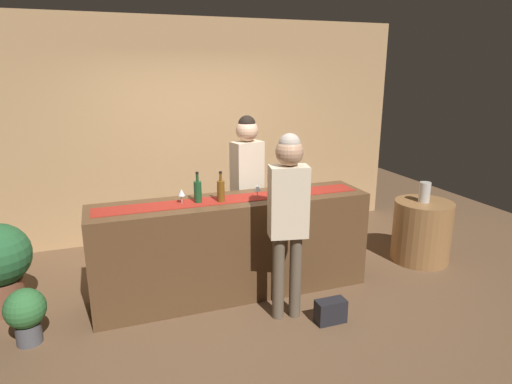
{
  "coord_description": "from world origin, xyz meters",
  "views": [
    {
      "loc": [
        -1.19,
        -3.98,
        2.25
      ],
      "look_at": [
        0.25,
        0.0,
        1.06
      ],
      "focal_mm": 30.79,
      "sensor_mm": 36.0,
      "label": 1
    }
  ],
  "objects": [
    {
      "name": "counter_runner_cloth",
      "position": [
        0.0,
        0.0,
        1.02
      ],
      "size": [
        2.64,
        0.28,
        0.01
      ],
      "primitive_type": "cube",
      "color": "maroon",
      "rests_on": "bar_counter"
    },
    {
      "name": "vase_on_side_table",
      "position": [
        2.35,
        -0.0,
        0.86
      ],
      "size": [
        0.13,
        0.13,
        0.24
      ],
      "primitive_type": "cylinder",
      "color": "#B7B2A8",
      "rests_on": "round_side_table"
    },
    {
      "name": "wine_bottle_amber",
      "position": [
        -0.13,
        -0.05,
        1.13
      ],
      "size": [
        0.07,
        0.07,
        0.3
      ],
      "color": "brown",
      "rests_on": "bar_counter"
    },
    {
      "name": "wine_glass_mid_counter",
      "position": [
        -0.5,
        0.02,
        1.12
      ],
      "size": [
        0.07,
        0.07,
        0.14
      ],
      "color": "silver",
      "rests_on": "bar_counter"
    },
    {
      "name": "wine_glass_near_customer",
      "position": [
        0.24,
        -0.06,
        1.12
      ],
      "size": [
        0.07,
        0.07,
        0.14
      ],
      "color": "silver",
      "rests_on": "bar_counter"
    },
    {
      "name": "ground_plane",
      "position": [
        0.0,
        0.0,
        0.0
      ],
      "size": [
        10.0,
        10.0,
        0.0
      ],
      "primitive_type": "plane",
      "color": "brown"
    },
    {
      "name": "back_wall",
      "position": [
        0.0,
        1.9,
        1.45
      ],
      "size": [
        6.0,
        0.12,
        2.9
      ],
      "primitive_type": "cube",
      "color": "tan",
      "rests_on": "ground"
    },
    {
      "name": "potted_plant_small",
      "position": [
        -1.9,
        -0.26,
        0.29
      ],
      "size": [
        0.34,
        0.34,
        0.49
      ],
      "color": "#4C4C51",
      "rests_on": "ground"
    },
    {
      "name": "customer_sipping",
      "position": [
        0.33,
        -0.62,
        1.08
      ],
      "size": [
        0.37,
        0.26,
        1.73
      ],
      "rotation": [
        0.0,
        0.0,
        -0.19
      ],
      "color": "brown",
      "rests_on": "ground"
    },
    {
      "name": "bar_counter",
      "position": [
        0.0,
        0.0,
        0.51
      ],
      "size": [
        2.78,
        0.6,
        1.01
      ],
      "primitive_type": "cube",
      "color": "#543821",
      "rests_on": "ground"
    },
    {
      "name": "bartender",
      "position": [
        0.35,
        0.58,
        1.1
      ],
      "size": [
        0.38,
        0.28,
        1.77
      ],
      "rotation": [
        0.0,
        0.0,
        3.39
      ],
      "color": "#26262B",
      "rests_on": "ground"
    },
    {
      "name": "wine_bottle_green",
      "position": [
        -0.35,
        -0.0,
        1.13
      ],
      "size": [
        0.07,
        0.07,
        0.3
      ],
      "color": "#194723",
      "rests_on": "bar_counter"
    },
    {
      "name": "handbag",
      "position": [
        0.67,
        -0.85,
        0.11
      ],
      "size": [
        0.28,
        0.14,
        0.22
      ],
      "primitive_type": "cube",
      "color": "black",
      "rests_on": "ground"
    },
    {
      "name": "round_side_table",
      "position": [
        2.37,
        0.0,
        0.37
      ],
      "size": [
        0.68,
        0.68,
        0.74
      ],
      "primitive_type": "cylinder",
      "color": "olive",
      "rests_on": "ground"
    }
  ]
}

